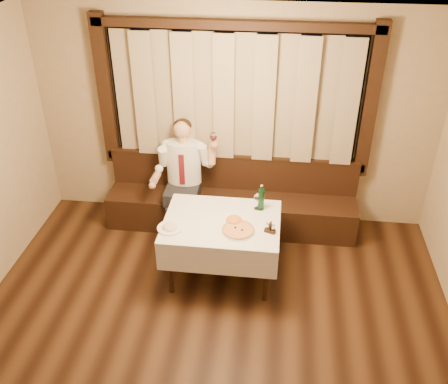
# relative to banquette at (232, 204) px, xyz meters

# --- Properties ---
(room) EXTENTS (5.01, 6.01, 2.81)m
(room) POSITION_rel_banquette_xyz_m (-0.00, -1.75, 1.19)
(room) COLOR black
(room) RESTS_ON ground
(banquette) EXTENTS (3.20, 0.61, 0.94)m
(banquette) POSITION_rel_banquette_xyz_m (0.00, 0.00, 0.00)
(banquette) COLOR black
(banquette) RESTS_ON ground
(dining_table) EXTENTS (1.27, 0.97, 0.76)m
(dining_table) POSITION_rel_banquette_xyz_m (0.00, -1.02, 0.34)
(dining_table) COLOR black
(dining_table) RESTS_ON ground
(pizza) EXTENTS (0.37, 0.37, 0.04)m
(pizza) POSITION_rel_banquette_xyz_m (0.20, -1.19, 0.46)
(pizza) COLOR white
(pizza) RESTS_ON dining_table
(pasta_red) EXTENTS (0.28, 0.28, 0.10)m
(pasta_red) POSITION_rel_banquette_xyz_m (0.13, -1.02, 0.48)
(pasta_red) COLOR white
(pasta_red) RESTS_ON dining_table
(pasta_cream) EXTENTS (0.28, 0.28, 0.09)m
(pasta_cream) POSITION_rel_banquette_xyz_m (-0.53, -1.24, 0.48)
(pasta_cream) COLOR white
(pasta_cream) RESTS_ON dining_table
(green_bottle) EXTENTS (0.07, 0.07, 0.32)m
(green_bottle) POSITION_rel_banquette_xyz_m (0.41, -0.75, 0.58)
(green_bottle) COLOR #104E26
(green_bottle) RESTS_ON dining_table
(table_wine_glass) EXTENTS (0.08, 0.08, 0.20)m
(table_wine_glass) POSITION_rel_banquette_xyz_m (0.36, -0.74, 0.59)
(table_wine_glass) COLOR white
(table_wine_glass) RESTS_ON dining_table
(cruet_caddy) EXTENTS (0.13, 0.09, 0.12)m
(cruet_caddy) POSITION_rel_banquette_xyz_m (0.53, -1.17, 0.49)
(cruet_caddy) COLOR black
(cruet_caddy) RESTS_ON dining_table
(seated_man) EXTENTS (0.82, 0.61, 1.47)m
(seated_man) POSITION_rel_banquette_xyz_m (-0.60, -0.09, 0.54)
(seated_man) COLOR black
(seated_man) RESTS_ON ground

